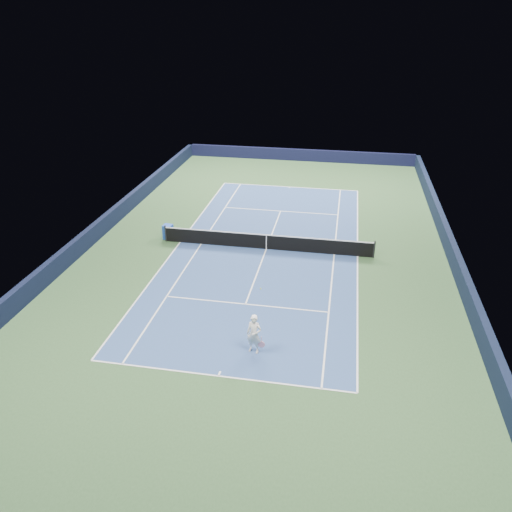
# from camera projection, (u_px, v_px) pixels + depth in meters

# --- Properties ---
(ground) EXTENTS (40.00, 40.00, 0.00)m
(ground) POSITION_uv_depth(u_px,v_px,m) (266.00, 249.00, 30.43)
(ground) COLOR #2C4A28
(ground) RESTS_ON ground
(wall_far) EXTENTS (22.00, 0.35, 1.10)m
(wall_far) POSITION_uv_depth(u_px,v_px,m) (300.00, 155.00, 47.61)
(wall_far) COLOR black
(wall_far) RESTS_ON ground
(wall_right) EXTENTS (0.35, 40.00, 1.10)m
(wall_right) POSITION_uv_depth(u_px,v_px,m) (453.00, 255.00, 28.45)
(wall_right) COLOR black
(wall_right) RESTS_ON ground
(wall_left) EXTENTS (0.35, 40.00, 1.10)m
(wall_left) POSITION_uv_depth(u_px,v_px,m) (100.00, 228.00, 31.92)
(wall_left) COLOR black
(wall_left) RESTS_ON ground
(court_surface) EXTENTS (10.97, 23.77, 0.01)m
(court_surface) POSITION_uv_depth(u_px,v_px,m) (266.00, 249.00, 30.43)
(court_surface) COLOR navy
(court_surface) RESTS_ON ground
(baseline_far) EXTENTS (10.97, 0.08, 0.00)m
(baseline_far) POSITION_uv_depth(u_px,v_px,m) (290.00, 187.00, 40.87)
(baseline_far) COLOR white
(baseline_far) RESTS_ON ground
(baseline_near) EXTENTS (10.97, 0.08, 0.00)m
(baseline_near) POSITION_uv_depth(u_px,v_px,m) (218.00, 376.00, 19.98)
(baseline_near) COLOR white
(baseline_near) RESTS_ON ground
(sideline_doubles_right) EXTENTS (0.08, 23.77, 0.00)m
(sideline_doubles_right) POSITION_uv_depth(u_px,v_px,m) (358.00, 256.00, 29.55)
(sideline_doubles_right) COLOR white
(sideline_doubles_right) RESTS_ON ground
(sideline_doubles_left) EXTENTS (0.08, 23.77, 0.00)m
(sideline_doubles_left) POSITION_uv_depth(u_px,v_px,m) (180.00, 242.00, 31.31)
(sideline_doubles_left) COLOR white
(sideline_doubles_left) RESTS_ON ground
(sideline_singles_right) EXTENTS (0.08, 23.77, 0.00)m
(sideline_singles_right) POSITION_uv_depth(u_px,v_px,m) (334.00, 254.00, 29.77)
(sideline_singles_right) COLOR white
(sideline_singles_right) RESTS_ON ground
(sideline_singles_left) EXTENTS (0.08, 23.77, 0.00)m
(sideline_singles_left) POSITION_uv_depth(u_px,v_px,m) (201.00, 244.00, 31.09)
(sideline_singles_left) COLOR white
(sideline_singles_left) RESTS_ON ground
(service_line_far) EXTENTS (8.23, 0.08, 0.00)m
(service_line_far) POSITION_uv_depth(u_px,v_px,m) (281.00, 211.00, 36.05)
(service_line_far) COLOR white
(service_line_far) RESTS_ON ground
(service_line_near) EXTENTS (8.23, 0.08, 0.00)m
(service_line_near) POSITION_uv_depth(u_px,v_px,m) (246.00, 304.00, 24.80)
(service_line_near) COLOR white
(service_line_near) RESTS_ON ground
(center_service_line) EXTENTS (0.08, 12.80, 0.00)m
(center_service_line) POSITION_uv_depth(u_px,v_px,m) (266.00, 249.00, 30.43)
(center_service_line) COLOR white
(center_service_line) RESTS_ON ground
(center_mark_far) EXTENTS (0.08, 0.30, 0.00)m
(center_mark_far) POSITION_uv_depth(u_px,v_px,m) (289.00, 187.00, 40.74)
(center_mark_far) COLOR white
(center_mark_far) RESTS_ON ground
(center_mark_near) EXTENTS (0.08, 0.30, 0.00)m
(center_mark_near) POSITION_uv_depth(u_px,v_px,m) (219.00, 374.00, 20.11)
(center_mark_near) COLOR white
(center_mark_near) RESTS_ON ground
(tennis_net) EXTENTS (12.90, 0.10, 1.07)m
(tennis_net) POSITION_uv_depth(u_px,v_px,m) (266.00, 242.00, 30.20)
(tennis_net) COLOR black
(tennis_net) RESTS_ON ground
(sponsor_cube) EXTENTS (0.62, 0.57, 0.93)m
(sponsor_cube) POSITION_uv_depth(u_px,v_px,m) (168.00, 232.00, 31.62)
(sponsor_cube) COLOR #1E48B6
(sponsor_cube) RESTS_ON ground
(tennis_player) EXTENTS (0.85, 1.32, 2.59)m
(tennis_player) POSITION_uv_depth(u_px,v_px,m) (254.00, 334.00, 21.00)
(tennis_player) COLOR white
(tennis_player) RESTS_ON ground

